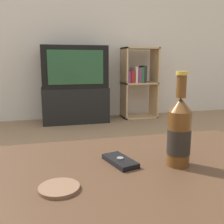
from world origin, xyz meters
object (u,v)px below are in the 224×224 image
Objects in this scene: television at (74,67)px; beer_bottle at (179,132)px; cell_phone at (120,161)px; bookshelf at (138,81)px; tv_stand at (75,105)px.

television is 2.66m from beer_bottle.
beer_bottle is 2.02× the size of cell_phone.
beer_bottle is at bearing -108.14° from bookshelf.
bookshelf is 7.29× the size of cell_phone.
bookshelf is (0.86, 0.06, -0.19)m from television.
tv_stand is 6.32× the size of cell_phone.
beer_bottle is 0.18m from cell_phone.
cell_phone is (-0.18, -2.60, -0.21)m from television.
television is 2.62m from cell_phone.
cell_phone is at bearing -111.36° from bookshelf.
beer_bottle is (-0.03, -2.66, 0.35)m from tv_stand.
cell_phone reaches higher than tv_stand.
television reaches higher than tv_stand.
beer_bottle reaches higher than tv_stand.
beer_bottle reaches higher than cell_phone.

